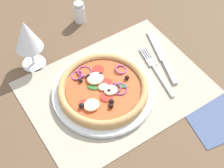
{
  "coord_description": "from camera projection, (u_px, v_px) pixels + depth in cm",
  "views": [
    {
      "loc": [
        -29.4,
        -42.92,
        68.79
      ],
      "look_at": [
        -1.14,
        0.0,
        2.56
      ],
      "focal_mm": 53.94,
      "sensor_mm": 36.0,
      "label": 1
    }
  ],
  "objects": [
    {
      "name": "napkin",
      "position": [
        218.0,
        118.0,
        0.81
      ],
      "size": [
        15.95,
        14.82,
        0.36
      ],
      "primitive_type": "cube",
      "rotation": [
        0.0,
        0.0,
        -0.18
      ],
      "color": "#425175",
      "rests_on": "ground_plane"
    },
    {
      "name": "ground_plane",
      "position": [
        116.0,
        91.0,
        0.87
      ],
      "size": [
        190.0,
        140.0,
        2.4
      ],
      "primitive_type": "cube",
      "color": "brown"
    },
    {
      "name": "placemat",
      "position": [
        116.0,
        88.0,
        0.86
      ],
      "size": [
        44.88,
        32.94,
        0.4
      ],
      "primitive_type": "cube",
      "color": "#A39984",
      "rests_on": "ground_plane"
    },
    {
      "name": "wine_glass",
      "position": [
        27.0,
        37.0,
        0.83
      ],
      "size": [
        7.2,
        7.2,
        14.9
      ],
      "color": "silver",
      "rests_on": "ground_plane"
    },
    {
      "name": "plate",
      "position": [
        102.0,
        91.0,
        0.84
      ],
      "size": [
        25.54,
        25.54,
        1.16
      ],
      "primitive_type": "cylinder",
      "color": "white",
      "rests_on": "placemat"
    },
    {
      "name": "fork",
      "position": [
        155.0,
        68.0,
        0.9
      ],
      "size": [
        5.05,
        17.94,
        0.44
      ],
      "rotation": [
        0.0,
        0.0,
        1.37
      ],
      "color": "#B2B5BA",
      "rests_on": "placemat"
    },
    {
      "name": "pizza",
      "position": [
        102.0,
        87.0,
        0.83
      ],
      "size": [
        22.53,
        22.53,
        2.63
      ],
      "color": "tan",
      "rests_on": "plate"
    },
    {
      "name": "pepper_shaker",
      "position": [
        79.0,
        13.0,
        0.99
      ],
      "size": [
        3.2,
        3.2,
        6.7
      ],
      "color": "silver",
      "rests_on": "ground_plane"
    },
    {
      "name": "knife",
      "position": [
        162.0,
        56.0,
        0.92
      ],
      "size": [
        7.74,
        19.53,
        0.62
      ],
      "rotation": [
        0.0,
        0.0,
        1.26
      ],
      "color": "#B2B5BA",
      "rests_on": "placemat"
    }
  ]
}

